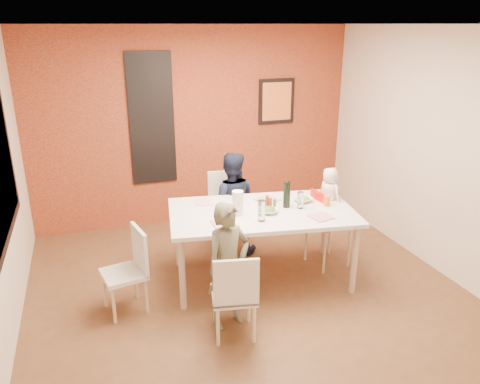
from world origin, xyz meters
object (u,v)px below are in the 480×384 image
object	(u,v)px
chair_near	(235,292)
child_near	(228,266)
chair_left	(131,266)
toddler	(329,195)
high_chair	(326,221)
paper_towel_roll	(238,203)
chair_far	(226,205)
dining_table	(262,217)
child_far	(231,203)
wine_bottle	(287,195)

from	to	relation	value
chair_near	child_near	world-z (taller)	child_near
chair_left	toddler	xyz separation A→B (m)	(2.27, 0.22, 0.39)
chair_left	high_chair	xyz separation A→B (m)	(2.25, 0.21, 0.08)
high_chair	child_near	size ratio (longest dim) A/B	0.75
child_near	paper_towel_roll	world-z (taller)	child_near
chair_far	toddler	distance (m)	1.36
dining_table	child_far	size ratio (longest dim) A/B	1.65
child_near	toddler	world-z (taller)	child_near
high_chair	paper_towel_roll	bearing A→B (deg)	85.76
dining_table	toddler	world-z (taller)	toddler
chair_far	high_chair	bearing A→B (deg)	-36.08
child_near	toddler	xyz separation A→B (m)	(1.44, 0.77, 0.26)
dining_table	child_near	world-z (taller)	child_near
wine_bottle	high_chair	bearing A→B (deg)	6.09
chair_left	child_near	world-z (taller)	child_near
dining_table	chair_near	xyz separation A→B (m)	(-0.61, -0.93, -0.27)
child_far	paper_towel_roll	distance (m)	0.85
child_near	high_chair	bearing A→B (deg)	12.33
toddler	paper_towel_roll	world-z (taller)	toddler
chair_near	wine_bottle	xyz separation A→B (m)	(0.90, 0.94, 0.49)
high_chair	chair_near	bearing A→B (deg)	115.65
toddler	wine_bottle	distance (m)	0.57
chair_left	child_near	distance (m)	1.01
high_chair	child_far	xyz separation A→B (m)	(-0.93, 0.68, 0.09)
chair_far	child_far	world-z (taller)	child_far
dining_table	chair_far	xyz separation A→B (m)	(-0.10, 0.98, -0.22)
chair_left	paper_towel_roll	bearing A→B (deg)	84.45
high_chair	paper_towel_roll	xyz separation A→B (m)	(-1.11, -0.09, 0.39)
chair_left	toddler	world-z (taller)	toddler
dining_table	child_near	distance (m)	0.92
chair_far	high_chair	world-z (taller)	chair_far
wine_bottle	dining_table	bearing A→B (deg)	-178.31
chair_near	high_chair	world-z (taller)	high_chair
child_far	chair_far	bearing A→B (deg)	-73.69
dining_table	toddler	size ratio (longest dim) A/B	3.26
dining_table	chair_left	world-z (taller)	chair_left
toddler	dining_table	bearing A→B (deg)	77.43
toddler	wine_bottle	world-z (taller)	toddler
child_near	wine_bottle	world-z (taller)	child_near
chair_near	paper_towel_roll	xyz separation A→B (m)	(0.33, 0.90, 0.47)
dining_table	toddler	xyz separation A→B (m)	(0.84, 0.07, 0.12)
chair_far	paper_towel_roll	distance (m)	1.11
chair_far	dining_table	bearing A→B (deg)	-75.39
chair_near	chair_left	world-z (taller)	chair_left
child_near	child_far	world-z (taller)	child_far
dining_table	chair_left	distance (m)	1.46
dining_table	paper_towel_roll	size ratio (longest dim) A/B	8.07
chair_far	paper_towel_roll	size ratio (longest dim) A/B	3.62
chair_far	wine_bottle	xyz separation A→B (m)	(0.39, -0.98, 0.43)
toddler	high_chair	bearing A→B (deg)	89.37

